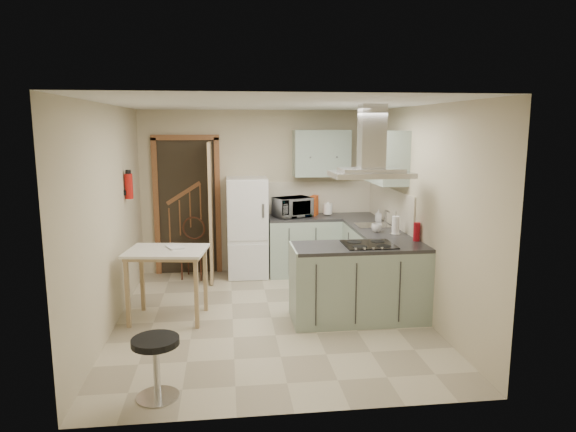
{
  "coord_description": "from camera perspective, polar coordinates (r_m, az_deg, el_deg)",
  "views": [
    {
      "loc": [
        -0.5,
        -5.81,
        2.26
      ],
      "look_at": [
        0.26,
        0.45,
        1.15
      ],
      "focal_mm": 32.0,
      "sensor_mm": 36.0,
      "label": 1
    }
  ],
  "objects": [
    {
      "name": "bentwood_chair",
      "position": [
        7.83,
        -10.41,
        -3.84
      ],
      "size": [
        0.45,
        0.45,
        0.83
      ],
      "primitive_type": "cube",
      "rotation": [
        0.0,
        0.0,
        -0.26
      ],
      "color": "#512B1B",
      "rests_on": "floor"
    },
    {
      "name": "ceiling",
      "position": [
        5.84,
        -2.02,
        12.32
      ],
      "size": [
        4.2,
        4.2,
        0.0
      ],
      "primitive_type": "plane",
      "rotation": [
        3.14,
        0.0,
        0.0
      ],
      "color": "silver",
      "rests_on": "back_wall"
    },
    {
      "name": "peninsula",
      "position": [
        6.11,
        7.95,
        -7.35
      ],
      "size": [
        1.55,
        0.65,
        0.9
      ],
      "primitive_type": "cube",
      "color": "#9EB2A0",
      "rests_on": "floor"
    },
    {
      "name": "doorway",
      "position": [
        8.0,
        -11.12,
        1.09
      ],
      "size": [
        1.1,
        0.12,
        2.1
      ],
      "primitive_type": "cube",
      "color": "brown",
      "rests_on": "floor"
    },
    {
      "name": "fire_extinguisher",
      "position": [
        6.87,
        -17.27,
        3.17
      ],
      "size": [
        0.1,
        0.1,
        0.32
      ],
      "primitive_type": "cylinder",
      "color": "#B2140F",
      "rests_on": "left_wall"
    },
    {
      "name": "microwave",
      "position": [
        7.76,
        0.51,
        1.0
      ],
      "size": [
        0.63,
        0.54,
        0.3
      ],
      "primitive_type": "imported",
      "rotation": [
        0.0,
        0.0,
        0.39
      ],
      "color": "black",
      "rests_on": "counter_back"
    },
    {
      "name": "left_wall",
      "position": [
        6.04,
        -19.21,
        -0.21
      ],
      "size": [
        0.0,
        4.2,
        4.2
      ],
      "primitive_type": "plane",
      "rotation": [
        1.57,
        0.0,
        1.57
      ],
      "color": "beige",
      "rests_on": "floor"
    },
    {
      "name": "book",
      "position": [
        6.15,
        -13.2,
        -3.1
      ],
      "size": [
        0.25,
        0.28,
        0.1
      ],
      "primitive_type": "imported",
      "rotation": [
        0.0,
        0.0,
        0.44
      ],
      "color": "brown",
      "rests_on": "drop_leaf_table"
    },
    {
      "name": "right_wall",
      "position": [
        6.34,
        14.5,
        0.48
      ],
      "size": [
        0.0,
        4.2,
        4.2
      ],
      "primitive_type": "plane",
      "rotation": [
        1.57,
        0.0,
        -1.57
      ],
      "color": "beige",
      "rests_on": "floor"
    },
    {
      "name": "soap_bottle",
      "position": [
        7.51,
        10.01,
        0.06
      ],
      "size": [
        0.09,
        0.09,
        0.17
      ],
      "primitive_type": "imported",
      "rotation": [
        0.0,
        0.0,
        -0.11
      ],
      "color": "#B5B6C2",
      "rests_on": "counter_right"
    },
    {
      "name": "back_wall",
      "position": [
        8.0,
        -3.26,
        2.7
      ],
      "size": [
        3.6,
        0.0,
        3.6
      ],
      "primitive_type": "plane",
      "rotation": [
        1.57,
        0.0,
        0.0
      ],
      "color": "beige",
      "rests_on": "floor"
    },
    {
      "name": "red_bottle",
      "position": [
        6.33,
        14.11,
        -1.71
      ],
      "size": [
        0.1,
        0.1,
        0.22
      ],
      "primitive_type": "cylinder",
      "rotation": [
        0.0,
        0.0,
        -0.34
      ],
      "color": "#A40E19",
      "rests_on": "peninsula"
    },
    {
      "name": "splashback",
      "position": [
        8.11,
        3.54,
        2.09
      ],
      "size": [
        1.68,
        0.02,
        0.5
      ],
      "primitive_type": "cube",
      "color": "beige",
      "rests_on": "counter_back"
    },
    {
      "name": "counter_right",
      "position": [
        7.45,
        8.93,
        -4.21
      ],
      "size": [
        0.6,
        1.95,
        0.9
      ],
      "primitive_type": "cube",
      "color": "#9EB2A0",
      "rests_on": "floor"
    },
    {
      "name": "wall_cabinet_right",
      "position": [
        7.01,
        10.84,
        6.45
      ],
      "size": [
        0.35,
        0.9,
        0.7
      ],
      "primitive_type": "cube",
      "color": "#9EB2A0",
      "rests_on": "right_wall"
    },
    {
      "name": "stool",
      "position": [
        4.6,
        -14.4,
        -16.02
      ],
      "size": [
        0.4,
        0.4,
        0.53
      ],
      "primitive_type": "cylinder",
      "rotation": [
        0.0,
        0.0,
        0.02
      ],
      "color": "black",
      "rests_on": "floor"
    },
    {
      "name": "drop_leaf_table",
      "position": [
        6.24,
        -13.19,
        -7.42
      ],
      "size": [
        0.99,
        0.8,
        0.84
      ],
      "primitive_type": "cube",
      "rotation": [
        0.0,
        0.0,
        -0.14
      ],
      "color": "tan",
      "rests_on": "floor"
    },
    {
      "name": "extractor_hood",
      "position": [
        5.89,
        9.19,
        4.59
      ],
      "size": [
        0.9,
        0.55,
        0.1
      ],
      "primitive_type": "cube",
      "color": "silver",
      "rests_on": "ceiling"
    },
    {
      "name": "fridge",
      "position": [
        7.77,
        -4.55,
        -1.26
      ],
      "size": [
        0.6,
        0.6,
        1.5
      ],
      "primitive_type": "cube",
      "color": "white",
      "rests_on": "floor"
    },
    {
      "name": "kettle",
      "position": [
        7.93,
        4.46,
        0.81
      ],
      "size": [
        0.15,
        0.15,
        0.2
      ],
      "primitive_type": "cylinder",
      "rotation": [
        0.0,
        0.0,
        -0.09
      ],
      "color": "white",
      "rests_on": "counter_back"
    },
    {
      "name": "cereal_box",
      "position": [
        7.89,
        2.93,
        1.17
      ],
      "size": [
        0.16,
        0.22,
        0.31
      ],
      "primitive_type": "cube",
      "rotation": [
        0.0,
        0.0,
        -0.43
      ],
      "color": "#EE571C",
      "rests_on": "counter_back"
    },
    {
      "name": "counter_back",
      "position": [
        7.91,
        1.72,
        -3.25
      ],
      "size": [
        1.08,
        0.6,
        0.9
      ],
      "primitive_type": "cube",
      "color": "#9EB2A0",
      "rests_on": "floor"
    },
    {
      "name": "floor",
      "position": [
        6.26,
        -1.88,
        -11.2
      ],
      "size": [
        4.2,
        4.2,
        0.0
      ],
      "primitive_type": "plane",
      "color": "#C1B596",
      "rests_on": "ground"
    },
    {
      "name": "cup",
      "position": [
        6.74,
        9.84,
        -1.33
      ],
      "size": [
        0.18,
        0.18,
        0.11
      ],
      "primitive_type": "imported",
      "rotation": [
        0.0,
        0.0,
        -0.42
      ],
      "color": "silver",
      "rests_on": "counter_right"
    },
    {
      "name": "wall_cabinet_back",
      "position": [
        7.89,
        3.74,
        6.98
      ],
      "size": [
        0.85,
        0.35,
        0.7
      ],
      "primitive_type": "cube",
      "color": "#9EB2A0",
      "rests_on": "back_wall"
    },
    {
      "name": "paper_towel",
      "position": [
        6.65,
        11.87,
        -0.98
      ],
      "size": [
        0.12,
        0.12,
        0.24
      ],
      "primitive_type": "cylinder",
      "rotation": [
        0.0,
        0.0,
        0.29
      ],
      "color": "white",
      "rests_on": "counter_right"
    },
    {
      "name": "hob",
      "position": [
        6.02,
        8.97,
        -3.15
      ],
      "size": [
        0.58,
        0.5,
        0.01
      ],
      "primitive_type": "cube",
      "color": "black",
      "rests_on": "peninsula"
    },
    {
      "name": "sink",
      "position": [
        7.18,
        9.4,
        -1.03
      ],
      "size": [
        0.45,
        0.4,
        0.01
      ],
      "primitive_type": "cube",
      "color": "silver",
      "rests_on": "counter_right"
    }
  ]
}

